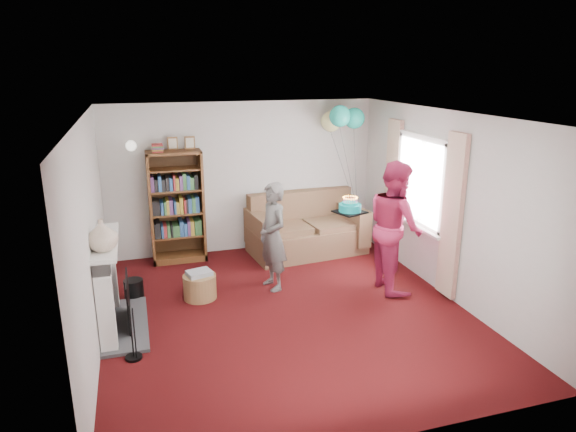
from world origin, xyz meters
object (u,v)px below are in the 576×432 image
object	(u,v)px
person_magenta	(395,226)
birthday_cake	(350,208)
sofa	(305,230)
person_striped	(273,237)
bookcase	(177,207)

from	to	relation	value
person_magenta	birthday_cake	bearing A→B (deg)	69.98
sofa	person_striped	distance (m)	1.64
person_striped	birthday_cake	world-z (taller)	person_striped
bookcase	person_magenta	size ratio (longest dim) A/B	1.09
sofa	person_striped	xyz separation A→B (m)	(-0.92, -1.30, 0.40)
sofa	person_striped	world-z (taller)	person_striped
bookcase	birthday_cake	xyz separation A→B (m)	(2.22, -1.76, 0.28)
bookcase	birthday_cake	world-z (taller)	bookcase
sofa	person_magenta	size ratio (longest dim) A/B	1.02
sofa	birthday_cake	xyz separation A→B (m)	(0.12, -1.54, 0.79)
bookcase	sofa	size ratio (longest dim) A/B	1.07
birthday_cake	sofa	bearing A→B (deg)	94.58
person_striped	person_magenta	bearing A→B (deg)	61.53
sofa	person_magenta	world-z (taller)	person_magenta
sofa	birthday_cake	size ratio (longest dim) A/B	5.02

